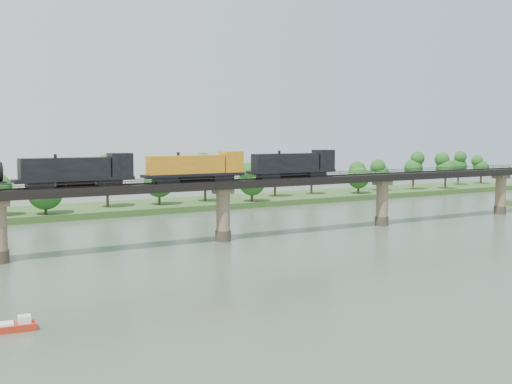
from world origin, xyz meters
TOP-DOWN VIEW (x-y plane):
  - ground at (0.00, 0.00)m, footprint 400.00×400.00m
  - far_bank at (0.00, 85.00)m, footprint 300.00×24.00m
  - bridge at (0.00, 30.00)m, footprint 236.00×30.00m
  - bridge_superstructure at (0.00, 30.00)m, footprint 220.00×4.90m
  - far_treeline at (-8.21, 80.52)m, footprint 289.06×17.54m
  - freight_train at (-13.10, 30.00)m, footprint 79.98×3.12m
  - motorboat at (-45.35, -7.78)m, footprint 5.51×2.57m

SIDE VIEW (x-z plane):
  - ground at x=0.00m, z-range 0.00..0.00m
  - motorboat at x=-45.35m, z-range -0.23..1.25m
  - far_bank at x=0.00m, z-range 0.00..1.60m
  - bridge at x=0.00m, z-range -0.29..11.21m
  - far_treeline at x=-8.21m, z-range 2.03..15.63m
  - bridge_superstructure at x=0.00m, z-range 11.42..12.17m
  - freight_train at x=-13.10m, z-range 11.38..16.88m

